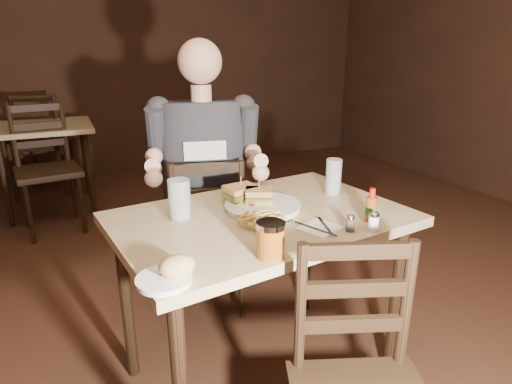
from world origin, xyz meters
name	(u,v)px	position (x,y,z in m)	size (l,w,h in m)	color
room_shell	(275,48)	(0.00, 0.00, 1.40)	(7.00, 7.00, 7.00)	black
main_table	(261,235)	(-0.17, -0.22, 0.68)	(1.20, 0.87, 0.77)	tan
bg_table	(44,135)	(-0.94, 2.50, 0.68)	(0.82, 0.82, 0.77)	tan
chair_far	(207,233)	(-0.19, 0.42, 0.44)	(0.41, 0.45, 0.89)	black
bg_chair_far	(46,144)	(-0.94, 3.05, 0.50)	(0.46, 0.50, 0.99)	black
bg_chair_near	(48,171)	(-0.94, 1.95, 0.50)	(0.46, 0.50, 0.99)	black
diner	(204,143)	(-0.20, 0.37, 0.95)	(0.57, 0.45, 0.99)	#2D2D32
dinner_plate	(263,207)	(-0.13, -0.16, 0.78)	(0.31, 0.31, 0.02)	white
sandwich_left	(259,192)	(-0.14, -0.13, 0.84)	(0.11, 0.09, 0.10)	tan
sandwich_right	(241,187)	(-0.19, -0.06, 0.84)	(0.13, 0.11, 0.11)	tan
fries_pile	(259,217)	(-0.23, -0.32, 0.81)	(0.22, 0.16, 0.04)	#DEBC5E
ketchup_dollop	(252,205)	(-0.18, -0.15, 0.79)	(0.04, 0.04, 0.01)	maroon
glass_left	(180,199)	(-0.47, -0.11, 0.85)	(0.08, 0.08, 0.16)	silver
glass_right	(333,177)	(0.24, -0.12, 0.85)	(0.07, 0.07, 0.16)	silver
hot_sauce	(371,205)	(0.18, -0.45, 0.84)	(0.04, 0.04, 0.13)	#86430F
salt_shaker	(374,222)	(0.13, -0.53, 0.80)	(0.04, 0.04, 0.07)	white
pepper_shaker	(350,224)	(0.05, -0.50, 0.80)	(0.03, 0.03, 0.06)	#38332D
syrup_dispenser	(271,240)	(-0.30, -0.55, 0.83)	(0.09, 0.09, 0.12)	#86430F
napkin	(320,228)	(-0.03, -0.43, 0.77)	(0.13, 0.13, 0.00)	white
knife	(315,229)	(-0.06, -0.44, 0.77)	(0.01, 0.19, 0.00)	silver
fork	(325,226)	(-0.01, -0.43, 0.78)	(0.01, 0.17, 0.01)	silver
side_plate	(164,281)	(-0.65, -0.56, 0.78)	(0.15, 0.15, 0.01)	white
bread_roll	(177,266)	(-0.61, -0.56, 0.81)	(0.11, 0.09, 0.06)	tan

